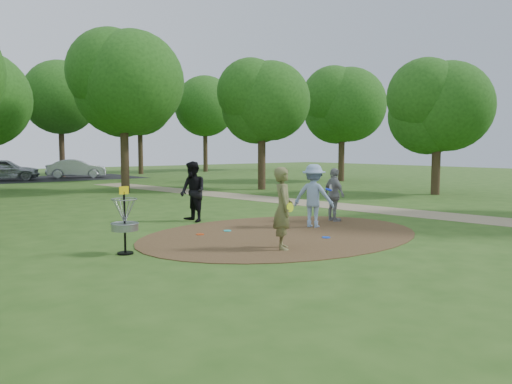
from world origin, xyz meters
TOP-DOWN VIEW (x-y plane):
  - ground at (0.00, 0.00)m, footprint 100.00×100.00m
  - dirt_clearing at (0.00, 0.00)m, footprint 8.40×8.40m
  - footpath at (6.50, 2.00)m, footprint 7.55×39.89m
  - parking_lot at (2.00, 30.00)m, footprint 14.00×8.00m
  - player_observer_with_disc at (-1.36, -1.54)m, footprint 0.80×0.85m
  - player_throwing_with_disc at (1.54, 0.35)m, footprint 1.40×1.42m
  - player_walking_with_disc at (-0.69, 3.62)m, footprint 0.75×0.96m
  - player_waiting_with_disc at (2.91, 0.78)m, footprint 0.64×1.09m
  - disc_ground_cyan at (-0.94, 1.33)m, footprint 0.22×0.22m
  - disc_ground_blue at (0.49, -1.18)m, footprint 0.22×0.22m
  - disc_ground_red at (-1.88, 1.30)m, footprint 0.22×0.22m
  - car_left at (-0.93, 29.55)m, footprint 5.15×3.42m
  - car_right at (4.37, 29.66)m, footprint 4.75×3.18m
  - disc_golf_basket at (-4.50, 0.30)m, footprint 0.63×0.63m
  - tree_ring at (1.82, 8.42)m, footprint 36.94×45.60m

SIDE VIEW (x-z plane):
  - ground at x=0.00m, z-range 0.00..0.00m
  - parking_lot at x=2.00m, z-range 0.00..0.01m
  - footpath at x=6.50m, z-range 0.00..0.01m
  - dirt_clearing at x=0.00m, z-range 0.00..0.02m
  - disc_ground_cyan at x=-0.94m, z-range 0.02..0.04m
  - disc_ground_blue at x=0.49m, z-range 0.02..0.04m
  - disc_ground_red at x=-1.88m, z-range 0.02..0.04m
  - car_right at x=4.37m, z-range 0.00..1.48m
  - car_left at x=-0.93m, z-range 0.00..1.63m
  - disc_golf_basket at x=-4.50m, z-range 0.10..1.64m
  - player_waiting_with_disc at x=2.91m, z-range 0.00..1.75m
  - player_throwing_with_disc at x=1.54m, z-range 0.00..1.91m
  - player_observer_with_disc at x=-1.36m, z-range 0.00..1.95m
  - player_walking_with_disc at x=-0.69m, z-range 0.00..1.97m
  - tree_ring at x=1.82m, z-range 0.71..9.62m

